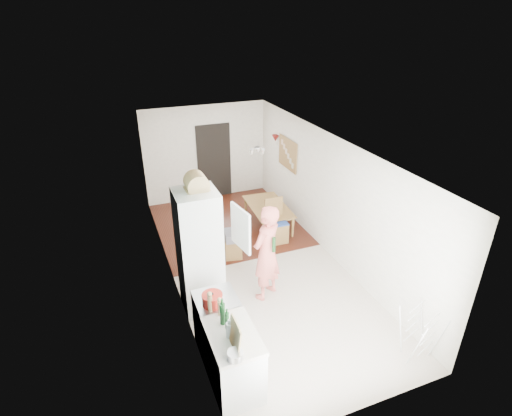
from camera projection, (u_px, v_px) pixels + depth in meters
room_shell at (255, 210)px, 7.45m from camera, size 3.20×7.00×2.50m
floor at (255, 265)px, 8.00m from camera, size 3.20×7.00×0.01m
wood_floor_overlay at (227, 224)px, 9.54m from camera, size 3.20×3.30×0.01m
sage_wall_panel at (195, 254)px, 4.99m from camera, size 0.02×3.00×1.30m
tile_splashback at (210, 326)px, 4.85m from camera, size 0.02×1.90×0.50m
doorway_recess at (214, 162)px, 10.52m from camera, size 0.90×0.04×2.00m
base_cabinet at (234, 362)px, 5.26m from camera, size 0.60×0.90×0.86m
worktop at (233, 336)px, 5.06m from camera, size 0.62×0.92×0.06m
range_cooker at (217, 324)px, 5.88m from camera, size 0.60×0.60×0.88m
cooker_top at (216, 299)px, 5.68m from camera, size 0.60×0.60×0.04m
fridge_housing at (199, 252)px, 6.46m from camera, size 0.66×0.66×2.15m
fridge_door at (241, 228)px, 6.20m from camera, size 0.14×0.56×0.70m
fridge_interior at (217, 223)px, 6.35m from camera, size 0.02×0.52×0.66m
pinboard at (288, 154)px, 9.41m from camera, size 0.03×0.90×0.70m
pinboard_frame at (287, 154)px, 9.41m from camera, size 0.00×0.94×0.74m
wall_sconce at (275, 138)px, 9.85m from camera, size 0.18×0.18×0.16m
person at (267, 245)px, 6.72m from camera, size 0.91×0.83×2.08m
dining_table at (269, 217)px, 9.37m from camera, size 0.77×1.30×0.44m
dining_chair at (277, 222)px, 8.63m from camera, size 0.42×0.42×0.97m
stool at (233, 248)px, 8.18m from camera, size 0.40×0.40×0.45m
grey_drape at (234, 235)px, 8.01m from camera, size 0.44×0.44×0.17m
drying_rack at (420, 333)px, 5.77m from camera, size 0.51×0.49×0.80m
bread_bin at (196, 183)px, 6.02m from camera, size 0.42×0.41×0.19m
red_casserole at (212, 299)px, 5.51m from camera, size 0.33×0.33×0.17m
steel_pan at (235, 355)px, 4.67m from camera, size 0.25×0.25×0.10m
held_bottle at (274, 245)px, 6.59m from camera, size 0.06×0.06×0.27m
bottle_a at (223, 314)px, 5.14m from camera, size 0.08×0.08×0.32m
bottle_b at (227, 321)px, 5.08m from camera, size 0.07×0.07×0.25m
bottle_c at (230, 330)px, 4.95m from camera, size 0.10×0.10×0.22m
pepper_mill_front at (210, 303)px, 5.39m from camera, size 0.07×0.07×0.24m
pepper_mill_back at (220, 308)px, 5.31m from camera, size 0.07×0.07×0.22m
chopping_boards at (235, 335)px, 4.77m from camera, size 0.07×0.28×0.38m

